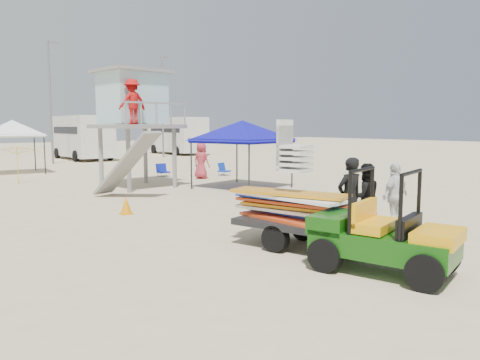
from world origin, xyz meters
TOP-DOWN VIEW (x-y plane):
  - ground at (0.00, 0.00)m, footprint 140.00×140.00m
  - utility_cart at (0.85, -0.61)m, footprint 1.77×2.54m
  - surf_trailer at (0.85, 1.72)m, footprint 1.96×2.77m
  - man_left at (2.37, 1.42)m, footprint 0.71×0.51m
  - man_mid at (3.22, 1.67)m, footprint 0.98×0.89m
  - man_right at (4.07, 1.42)m, footprint 0.97×0.44m
  - lifeguard_tower at (2.26, 12.49)m, footprint 3.24×3.24m
  - canopy_blue at (5.60, 9.59)m, footprint 3.72×3.72m
  - canopy_white_c at (-0.46, 21.57)m, footprint 2.84×2.84m
  - umbrella_b at (-1.27, 16.62)m, footprint 2.58×2.58m
  - cone_near at (-0.45, 7.14)m, footprint 0.34×0.34m
  - beach_chair_b at (7.85, 14.18)m, footprint 0.69×0.76m
  - beach_chair_c at (5.14, 15.58)m, footprint 0.56×0.60m
  - rv_mid_right at (6.00, 29.99)m, footprint 2.64×7.00m
  - rv_far_right at (15.00, 31.49)m, footprint 2.64×6.60m
  - light_pole_left at (3.00, 27.00)m, footprint 0.14×0.14m
  - light_pole_right at (12.00, 28.50)m, footprint 0.14×0.14m

SIDE VIEW (x-z plane):
  - ground at x=0.00m, z-range 0.00..0.00m
  - cone_near at x=-0.45m, z-range 0.00..0.50m
  - beach_chair_b at x=7.85m, z-range -0.01..0.63m
  - beach_chair_c at x=5.14m, z-range -0.01..0.63m
  - man_right at x=4.07m, z-range 0.00..1.63m
  - man_mid at x=3.22m, z-range 0.00..1.63m
  - utility_cart at x=0.85m, z-range -0.06..1.69m
  - umbrella_b at x=-1.27m, z-range 0.00..1.68m
  - man_left at x=2.37m, z-range 0.00..1.82m
  - surf_trailer at x=0.85m, z-range -0.21..2.11m
  - rv_far_right at x=15.00m, z-range 0.17..3.42m
  - rv_mid_right at x=6.00m, z-range 0.17..3.42m
  - canopy_blue at x=5.60m, z-range 1.02..4.15m
  - canopy_white_c at x=-0.46m, z-range 1.06..4.28m
  - lifeguard_tower at x=2.26m, z-range 1.14..5.77m
  - light_pole_left at x=3.00m, z-range 0.00..8.00m
  - light_pole_right at x=12.00m, z-range 0.00..8.00m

